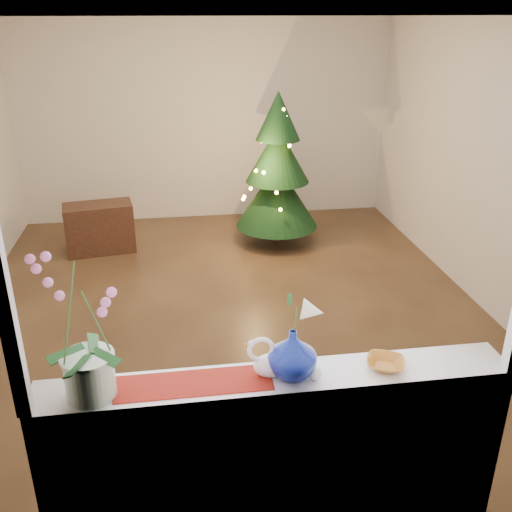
{
  "coord_description": "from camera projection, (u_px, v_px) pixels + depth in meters",
  "views": [
    {
      "loc": [
        -0.42,
        -4.5,
        2.46
      ],
      "look_at": [
        0.04,
        -1.4,
        1.1
      ],
      "focal_mm": 40.0,
      "sensor_mm": 36.0,
      "label": 1
    }
  ],
  "objects": [
    {
      "name": "blue_vase",
      "position": [
        292.0,
        350.0,
        2.55
      ],
      "size": [
        0.31,
        0.31,
        0.27
      ],
      "primitive_type": "imported",
      "rotation": [
        0.0,
        0.0,
        0.22
      ],
      "color": "#051360",
      "rests_on": "windowsill"
    },
    {
      "name": "lily",
      "position": [
        294.0,
        304.0,
        2.46
      ],
      "size": [
        0.15,
        0.09,
        0.2
      ],
      "primitive_type": null,
      "color": "silver",
      "rests_on": "blue_vase"
    },
    {
      "name": "xmas_tree",
      "position": [
        277.0,
        170.0,
        6.24
      ],
      "size": [
        1.19,
        1.19,
        1.68
      ],
      "primitive_type": null,
      "rotation": [
        0.0,
        0.0,
        0.37
      ],
      "color": "black",
      "rests_on": "ground"
    },
    {
      "name": "runner",
      "position": [
        194.0,
        383.0,
        2.55
      ],
      "size": [
        0.7,
        0.2,
        0.01
      ],
      "primitive_type": "cube",
      "color": "maroon",
      "rests_on": "windowsill"
    },
    {
      "name": "window_frame",
      "position": [
        285.0,
        223.0,
        2.2
      ],
      "size": [
        2.22,
        0.06,
        1.6
      ],
      "primitive_type": null,
      "color": "white",
      "rests_on": "windowsill"
    },
    {
      "name": "side_table",
      "position": [
        100.0,
        228.0,
        6.2
      ],
      "size": [
        0.77,
        0.47,
        0.54
      ],
      "primitive_type": "cube",
      "rotation": [
        0.0,
        0.0,
        0.16
      ],
      "color": "black",
      "rests_on": "ground"
    },
    {
      "name": "amber_dish",
      "position": [
        385.0,
        364.0,
        2.66
      ],
      "size": [
        0.2,
        0.2,
        0.04
      ],
      "primitive_type": "imported",
      "rotation": [
        0.0,
        0.0,
        -0.42
      ],
      "color": "#A76621",
      "rests_on": "windowsill"
    },
    {
      "name": "wall_right",
      "position": [
        486.0,
        150.0,
        4.88
      ],
      "size": [
        0.1,
        5.0,
        2.7
      ],
      "primitive_type": "cube",
      "color": "beige",
      "rests_on": "ground"
    },
    {
      "name": "wall_front",
      "position": [
        285.0,
        307.0,
        2.31
      ],
      "size": [
        4.5,
        0.1,
        2.7
      ],
      "primitive_type": "cube",
      "color": "beige",
      "rests_on": "ground"
    },
    {
      "name": "ground",
      "position": [
        228.0,
        307.0,
        5.12
      ],
      "size": [
        5.0,
        5.0,
        0.0
      ],
      "primitive_type": "plane",
      "color": "#332015",
      "rests_on": "ground"
    },
    {
      "name": "windowsill",
      "position": [
        277.0,
        380.0,
        2.61
      ],
      "size": [
        2.2,
        0.26,
        0.04
      ],
      "primitive_type": "cube",
      "color": "white",
      "rests_on": "window_apron"
    },
    {
      "name": "orchid_pot",
      "position": [
        83.0,
        328.0,
        2.34
      ],
      "size": [
        0.25,
        0.25,
        0.68
      ],
      "primitive_type": null,
      "rotation": [
        0.0,
        0.0,
        0.1
      ],
      "color": "silver",
      "rests_on": "windowsill"
    },
    {
      "name": "paperweight",
      "position": [
        315.0,
        374.0,
        2.57
      ],
      "size": [
        0.08,
        0.08,
        0.06
      ],
      "primitive_type": "sphere",
      "rotation": [
        0.0,
        0.0,
        0.37
      ],
      "color": "silver",
      "rests_on": "windowsill"
    },
    {
      "name": "window_apron",
      "position": [
        279.0,
        471.0,
        2.71
      ],
      "size": [
        2.2,
        0.08,
        0.88
      ],
      "primitive_type": "cube",
      "color": "white",
      "rests_on": "ground"
    },
    {
      "name": "wall_back",
      "position": [
        205.0,
        109.0,
        6.85
      ],
      "size": [
        4.5,
        0.1,
        2.7
      ],
      "primitive_type": "cube",
      "color": "beige",
      "rests_on": "ground"
    },
    {
      "name": "swan",
      "position": [
        271.0,
        357.0,
        2.57
      ],
      "size": [
        0.24,
        0.16,
        0.19
      ],
      "primitive_type": null,
      "rotation": [
        0.0,
        0.0,
        -0.25
      ],
      "color": "silver",
      "rests_on": "windowsill"
    }
  ]
}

